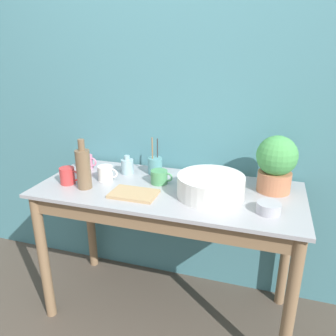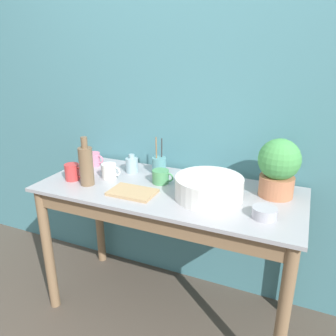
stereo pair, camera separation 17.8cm
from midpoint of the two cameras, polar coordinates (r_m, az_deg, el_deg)
wall_back at (r=2.06m, az=6.71°, el=9.63°), size 6.00×0.05×2.40m
counter_table at (r=1.87m, az=2.43°, el=-8.45°), size 1.46×0.63×0.84m
potted_plant at (r=1.79m, az=21.42°, el=0.19°), size 0.21×0.21×0.31m
bowl_wash_large at (r=1.71m, az=10.11°, el=-3.44°), size 0.35×0.35×0.11m
bottle_tall at (r=1.87m, az=-11.45°, el=0.44°), size 0.08×0.08×0.28m
bottle_short at (r=2.04m, az=-3.84°, el=0.53°), size 0.08×0.08×0.12m
mug_green at (r=1.88m, az=1.45°, el=-1.56°), size 0.13×0.10×0.08m
mug_pink at (r=2.20m, az=-10.61°, el=1.49°), size 0.12×0.09×0.09m
mug_red at (r=1.98m, az=-13.87°, el=-0.72°), size 0.12×0.08×0.10m
mug_white at (r=1.97m, az=-7.67°, el=-0.55°), size 0.12×0.09×0.09m
bowl_small_steel at (r=1.60m, az=19.58°, el=-7.41°), size 0.11×0.11×0.05m
utensil_cup at (r=2.02m, az=0.95°, el=0.47°), size 0.09×0.09×0.24m
tray_board at (r=1.75m, az=-3.33°, el=-4.30°), size 0.25×0.16×0.02m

